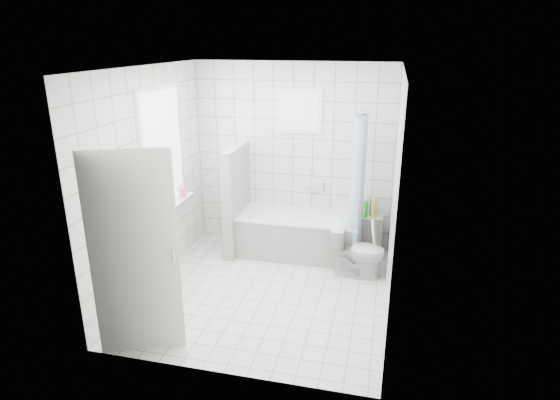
# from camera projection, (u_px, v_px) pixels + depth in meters

# --- Properties ---
(ground) EXTENTS (3.00, 3.00, 0.00)m
(ground) POSITION_uv_depth(u_px,v_px,m) (266.00, 291.00, 5.63)
(ground) COLOR white
(ground) RESTS_ON ground
(ceiling) EXTENTS (3.00, 3.00, 0.00)m
(ceiling) POSITION_uv_depth(u_px,v_px,m) (264.00, 67.00, 4.78)
(ceiling) COLOR white
(ceiling) RESTS_ON ground
(wall_back) EXTENTS (2.80, 0.02, 2.60)m
(wall_back) POSITION_uv_depth(u_px,v_px,m) (293.00, 157.00, 6.58)
(wall_back) COLOR white
(wall_back) RESTS_ON ground
(wall_front) EXTENTS (2.80, 0.02, 2.60)m
(wall_front) POSITION_uv_depth(u_px,v_px,m) (217.00, 242.00, 3.82)
(wall_front) COLOR white
(wall_front) RESTS_ON ground
(wall_left) EXTENTS (0.02, 3.00, 2.60)m
(wall_left) POSITION_uv_depth(u_px,v_px,m) (150.00, 180.00, 5.51)
(wall_left) COLOR white
(wall_left) RESTS_ON ground
(wall_right) EXTENTS (0.02, 3.00, 2.60)m
(wall_right) POSITION_uv_depth(u_px,v_px,m) (394.00, 198.00, 4.90)
(wall_right) COLOR white
(wall_right) RESTS_ON ground
(window_left) EXTENTS (0.01, 0.90, 1.40)m
(window_left) POSITION_uv_depth(u_px,v_px,m) (164.00, 150.00, 5.68)
(window_left) COLOR white
(window_left) RESTS_ON wall_left
(window_back) EXTENTS (0.50, 0.01, 0.50)m
(window_back) POSITION_uv_depth(u_px,v_px,m) (300.00, 111.00, 6.30)
(window_back) COLOR white
(window_back) RESTS_ON wall_back
(window_sill) EXTENTS (0.18, 1.02, 0.08)m
(window_sill) POSITION_uv_depth(u_px,v_px,m) (172.00, 207.00, 5.91)
(window_sill) COLOR white
(window_sill) RESTS_ON wall_left
(door) EXTENTS (0.76, 0.33, 2.00)m
(door) POSITION_uv_depth(u_px,v_px,m) (135.00, 256.00, 4.27)
(door) COLOR silver
(door) RESTS_ON ground
(bathtub) EXTENTS (1.65, 0.77, 0.58)m
(bathtub) POSITION_uv_depth(u_px,v_px,m) (299.00, 234.00, 6.53)
(bathtub) COLOR white
(bathtub) RESTS_ON ground
(partition_wall) EXTENTS (0.15, 0.85, 1.50)m
(partition_wall) POSITION_uv_depth(u_px,v_px,m) (236.00, 199.00, 6.53)
(partition_wall) COLOR white
(partition_wall) RESTS_ON ground
(tiled_ledge) EXTENTS (0.40, 0.24, 0.55)m
(tiled_ledge) POSITION_uv_depth(u_px,v_px,m) (367.00, 234.00, 6.57)
(tiled_ledge) COLOR white
(tiled_ledge) RESTS_ON ground
(toilet) EXTENTS (0.68, 0.39, 0.68)m
(toilet) POSITION_uv_depth(u_px,v_px,m) (358.00, 251.00, 5.89)
(toilet) COLOR white
(toilet) RESTS_ON ground
(curtain_rod) EXTENTS (0.02, 0.80, 0.02)m
(curtain_rod) POSITION_uv_depth(u_px,v_px,m) (362.00, 113.00, 5.78)
(curtain_rod) COLOR silver
(curtain_rod) RESTS_ON wall_back
(shower_curtain) EXTENTS (0.14, 0.48, 1.78)m
(shower_curtain) POSITION_uv_depth(u_px,v_px,m) (357.00, 186.00, 5.95)
(shower_curtain) COLOR #4A82D9
(shower_curtain) RESTS_ON curtain_rod
(tub_faucet) EXTENTS (0.18, 0.06, 0.06)m
(tub_faucet) POSITION_uv_depth(u_px,v_px,m) (311.00, 189.00, 6.63)
(tub_faucet) COLOR silver
(tub_faucet) RESTS_ON wall_back
(sill_bottles) EXTENTS (0.14, 0.75, 0.27)m
(sill_bottles) POSITION_uv_depth(u_px,v_px,m) (170.00, 196.00, 5.82)
(sill_bottles) COLOR white
(sill_bottles) RESTS_ON window_sill
(ledge_bottles) EXTENTS (0.20, 0.18, 0.28)m
(ledge_bottles) POSITION_uv_depth(u_px,v_px,m) (369.00, 208.00, 6.42)
(ledge_bottles) COLOR #CB4117
(ledge_bottles) RESTS_ON tiled_ledge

